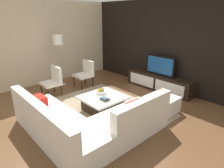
{
  "coord_description": "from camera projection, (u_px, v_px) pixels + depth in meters",
  "views": [
    {
      "loc": [
        3.39,
        -2.75,
        2.33
      ],
      "look_at": [
        -0.18,
        0.5,
        0.6
      ],
      "focal_mm": 31.17,
      "sensor_mm": 36.0,
      "label": 1
    }
  ],
  "objects": [
    {
      "name": "coffee_table",
      "position": [
        103.0,
        103.0,
        4.96
      ],
      "size": [
        0.97,
        1.0,
        0.38
      ],
      "color": "black",
      "rests_on": "ground"
    },
    {
      "name": "television",
      "position": [
        160.0,
        65.0,
        6.14
      ],
      "size": [
        1.02,
        0.06,
        0.62
      ],
      "color": "black",
      "rests_on": "media_console"
    },
    {
      "name": "ottoman",
      "position": [
        161.0,
        104.0,
        4.89
      ],
      "size": [
        0.7,
        0.7,
        0.4
      ],
      "primitive_type": "cube",
      "color": "white",
      "rests_on": "ground"
    },
    {
      "name": "accent_chair_far",
      "position": [
        85.0,
        72.0,
        6.59
      ],
      "size": [
        0.55,
        0.54,
        0.87
      ],
      "rotation": [
        0.0,
        0.0,
        -0.01
      ],
      "color": "black",
      "rests_on": "ground"
    },
    {
      "name": "decorative_ball",
      "position": [
        162.0,
        92.0,
        4.78
      ],
      "size": [
        0.24,
        0.24,
        0.24
      ],
      "primitive_type": "sphere",
      "color": "#997247",
      "rests_on": "ottoman"
    },
    {
      "name": "accent_chair_near",
      "position": [
        53.0,
        79.0,
        5.83
      ],
      "size": [
        0.54,
        0.5,
        0.87
      ],
      "rotation": [
        0.0,
        0.0,
        0.06
      ],
      "color": "black",
      "rests_on": "ground"
    },
    {
      "name": "feature_wall_back",
      "position": [
        167.0,
        46.0,
        6.13
      ],
      "size": [
        6.4,
        0.12,
        2.8
      ],
      "primitive_type": "cube",
      "color": "black",
      "rests_on": "ground"
    },
    {
      "name": "media_console",
      "position": [
        159.0,
        82.0,
        6.33
      ],
      "size": [
        2.29,
        0.48,
        0.5
      ],
      "color": "black",
      "rests_on": "ground"
    },
    {
      "name": "fruit_bowl",
      "position": [
        101.0,
        91.0,
        5.07
      ],
      "size": [
        0.28,
        0.28,
        0.14
      ],
      "color": "silver",
      "rests_on": "coffee_table"
    },
    {
      "name": "book_stack",
      "position": [
        105.0,
        99.0,
        4.65
      ],
      "size": [
        0.22,
        0.16,
        0.07
      ],
      "color": "#CCB78C",
      "rests_on": "coffee_table"
    },
    {
      "name": "side_wall_left",
      "position": [
        47.0,
        43.0,
        6.77
      ],
      "size": [
        0.12,
        5.2,
        2.8
      ],
      "primitive_type": "cube",
      "color": "beige",
      "rests_on": "ground"
    },
    {
      "name": "ground_plane",
      "position": [
        102.0,
        113.0,
        4.89
      ],
      "size": [
        14.0,
        14.0,
        0.0
      ],
      "primitive_type": "plane",
      "color": "brown"
    },
    {
      "name": "sectional_couch",
      "position": [
        85.0,
        123.0,
        3.87
      ],
      "size": [
        2.5,
        2.4,
        0.84
      ],
      "color": "white",
      "rests_on": "ground"
    },
    {
      "name": "floor_lamp",
      "position": [
        58.0,
        43.0,
        6.36
      ],
      "size": [
        0.33,
        0.33,
        1.71
      ],
      "color": "#A5A5AA",
      "rests_on": "ground"
    },
    {
      "name": "area_rug",
      "position": [
        100.0,
        111.0,
        4.96
      ],
      "size": [
        3.08,
        2.66,
        0.01
      ],
      "primitive_type": "cube",
      "color": "tan",
      "rests_on": "ground"
    }
  ]
}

